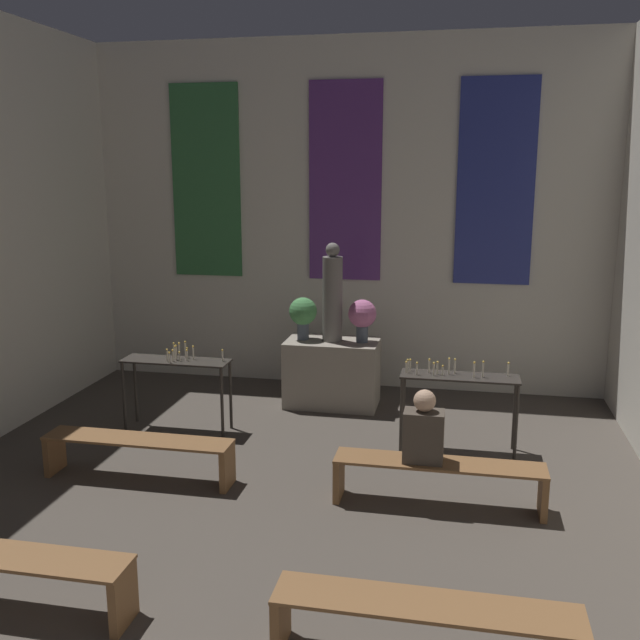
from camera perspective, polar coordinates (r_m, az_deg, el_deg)
The scene contains 12 objects.
wall_back at distance 9.87m, azimuth 2.08°, elevation 8.38°, with size 7.29×0.16×4.73m.
altar at distance 9.24m, azimuth 0.98°, elevation -4.25°, with size 1.18×0.68×0.86m.
statue at distance 9.00m, azimuth 1.01°, elevation 1.96°, with size 0.25×0.25×1.26m.
flower_vase_left at distance 9.13m, azimuth -1.37°, elevation 0.54°, with size 0.36×0.36×0.55m.
flower_vase_right at distance 8.99m, azimuth 3.40°, elevation 0.35°, with size 0.36×0.36×0.55m.
candle_rack_left at distance 8.46m, azimuth -11.39°, elevation -4.00°, with size 1.26×0.36×1.05m.
candle_rack_right at distance 7.83m, azimuth 11.00°, elevation -5.31°, with size 1.26×0.36×1.04m.
pew_second_left at distance 5.67m, azimuth -24.24°, elevation -17.65°, with size 1.89×0.36×0.43m.
pew_second_right at distance 4.78m, azimuth 8.43°, elevation -22.65°, with size 1.89×0.36×0.43m.
pew_back_left at distance 7.35m, azimuth -14.34°, elevation -9.98°, with size 1.89×0.36×0.43m.
pew_back_right at distance 6.68m, azimuth 9.47°, elevation -12.05°, with size 1.89×0.36×0.43m.
person_seated at distance 6.53m, azimuth 8.30°, elevation -8.73°, with size 0.36×0.24×0.67m.
Camera 1 is at (1.59, -0.40, 3.03)m, focal length 40.00 mm.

